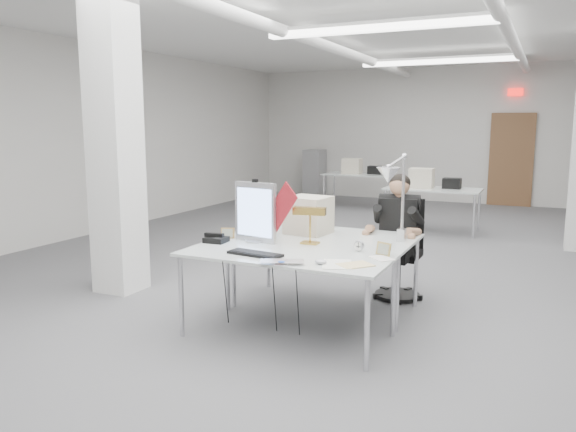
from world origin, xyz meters
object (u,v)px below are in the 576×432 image
Objects in this scene: seated_person at (399,216)px; monitor at (255,212)px; architect_lamp at (396,201)px; laptop at (281,264)px; desk_main at (287,254)px; office_chair at (399,245)px; bankers_lamp at (310,227)px; beige_monitor at (309,215)px; desk_phone at (216,240)px.

seated_person is 1.58m from monitor.
seated_person is 0.87m from architect_lamp.
desk_main is at bearing 86.68° from laptop.
laptop is at bearing -110.70° from seated_person.
laptop is at bearing -40.25° from monitor.
desk_main is at bearing -23.39° from monitor.
monitor is at bearing -139.91° from seated_person.
office_chair is 1.41× the size of architect_lamp.
office_chair reaches higher than desk_main.
bankers_lamp is at bearing -124.60° from office_chair.
beige_monitor is (-0.78, -0.58, 0.04)m from seated_person.
seated_person reaches higher than desk_main.
bankers_lamp is at bearing -58.54° from beige_monitor.
desk_main is at bearing -71.92° from beige_monitor.
office_chair is 1.99m from laptop.
desk_phone is (-0.32, -0.19, -0.26)m from monitor.
architect_lamp reaches higher than bankers_lamp.
monitor is 1.61× the size of laptop.
seated_person is at bearing 43.48° from beige_monitor.
beige_monitor is (-0.21, 0.46, 0.03)m from bankers_lamp.
office_chair is (0.60, 1.51, -0.16)m from desk_main.
desk_main is 1.55× the size of office_chair.
seated_person reaches higher than laptop.
architect_lamp is (0.17, -0.81, 0.27)m from seated_person.
bankers_lamp is at bearing 22.49° from monitor.
architect_lamp is (1.56, 0.54, 0.39)m from desk_phone.
desk_phone is at bearing -143.00° from seated_person.
architect_lamp is (0.63, 1.07, 0.40)m from laptop.
desk_phone is at bearing -141.96° from office_chair.
office_chair is 2.07× the size of monitor.
architect_lamp reaches higher than office_chair.
bankers_lamp is 0.51m from beige_monitor.
desk_main is 3.21× the size of monitor.
office_chair is at bearing 83.02° from seated_person.
monitor is (-1.07, -1.20, 0.46)m from office_chair.
monitor reaches higher than desk_phone.
desk_main is at bearing -106.53° from bankers_lamp.
laptop is 0.88× the size of beige_monitor.
monitor is at bearing 108.02° from laptop.
seated_person is (0.60, 1.46, 0.16)m from desk_main.
architect_lamp is at bearing 39.89° from desk_main.
office_chair is 5.89× the size of desk_phone.
office_chair reaches higher than beige_monitor.
bankers_lamp is at bearing 74.94° from laptop.
monitor is 0.66m from beige_monitor.
laptop is at bearing -70.80° from desk_main.
laptop is 1.30m from architect_lamp.
desk_phone is (-0.93, 0.53, 0.01)m from laptop.
desk_phone is 1.70m from architect_lamp.
monitor reaches higher than desk_main.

